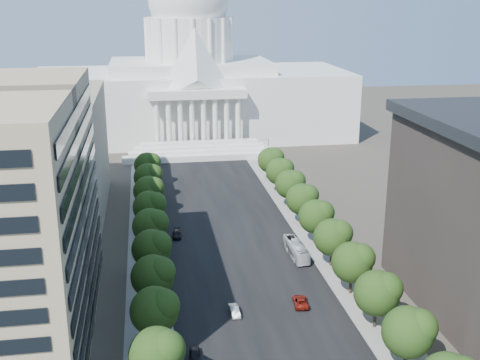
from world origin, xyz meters
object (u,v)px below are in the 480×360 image
car_dark_b (177,234)px  city_bus (296,249)px  car_silver (234,311)px  car_red (300,301)px  car_dark_a (195,355)px

car_dark_b → city_bus: (24.17, -14.54, 0.90)m
car_silver → car_red: bearing=3.1°
car_dark_a → car_red: bearing=37.6°
car_silver → city_bus: (16.48, 21.87, 0.91)m
city_bus → car_silver: bearing=-129.0°
car_silver → city_bus: size_ratio=0.37×
car_red → car_dark_b: car_red is taller
car_dark_a → car_red: 24.15m
car_red → car_dark_b: (-19.76, 35.04, -0.02)m
car_red → city_bus: (4.41, 20.50, 0.88)m
car_red → car_dark_b: 40.23m
car_red → city_bus: 20.99m
car_dark_a → car_dark_b: (0.21, 48.62, -0.01)m
car_dark_a → city_bus: size_ratio=0.37×
car_silver → car_dark_b: size_ratio=0.87×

